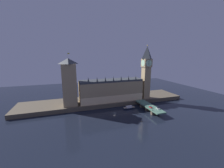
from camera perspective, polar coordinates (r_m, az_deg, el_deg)
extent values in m
plane|color=black|center=(158.40, 1.01, -12.08)|extent=(400.00, 400.00, 0.00)
cube|color=brown|center=(192.28, -2.87, -6.94)|extent=(220.00, 42.00, 5.09)
cube|color=tan|center=(182.06, -0.34, -2.91)|extent=(82.55, 20.62, 25.90)
cube|color=beige|center=(174.87, 0.72, -6.35)|extent=(82.55, 0.20, 9.32)
cube|color=#383D42|center=(179.06, -0.35, 1.48)|extent=(82.55, 18.97, 2.40)
cone|color=#383D42|center=(162.93, -9.80, 1.75)|extent=(2.40, 2.40, 5.70)
cone|color=#383D42|center=(164.74, -6.25, 1.96)|extent=(2.40, 2.40, 5.70)
cone|color=#383D42|center=(167.16, -2.79, 2.15)|extent=(2.40, 2.40, 5.70)
cone|color=#383D42|center=(170.18, 0.56, 2.34)|extent=(2.40, 2.40, 5.70)
cone|color=#383D42|center=(173.76, 3.79, 2.50)|extent=(2.40, 2.40, 5.70)
cone|color=#383D42|center=(177.87, 6.87, 2.65)|extent=(2.40, 2.40, 5.70)
cone|color=#383D42|center=(182.47, 9.81, 2.79)|extent=(2.40, 2.40, 5.70)
cube|color=tan|center=(196.55, 13.79, 0.50)|extent=(9.40, 9.40, 43.75)
cube|color=tan|center=(193.35, 14.19, 8.49)|extent=(11.09, 11.09, 10.97)
cylinder|color=#B7E5B7|center=(188.59, 15.11, 8.37)|extent=(8.73, 0.25, 8.73)
cylinder|color=#B7E5B7|center=(198.15, 13.30, 8.60)|extent=(8.73, 0.25, 8.73)
cylinder|color=#B7E5B7|center=(196.44, 15.60, 8.46)|extent=(0.25, 8.73, 8.73)
cylinder|color=#B7E5B7|center=(190.37, 12.73, 8.51)|extent=(0.25, 8.73, 8.73)
cube|color=black|center=(188.40, 15.16, 8.57)|extent=(0.36, 0.10, 6.55)
pyramid|color=#383D42|center=(193.19, 14.39, 12.56)|extent=(11.09, 11.09, 16.50)
sphere|color=gold|center=(193.61, 14.53, 15.23)|extent=(1.60, 1.60, 1.60)
cube|color=tan|center=(169.74, -17.25, -0.40)|extent=(16.01, 16.01, 49.58)
pyramid|color=#383D42|center=(166.47, -17.83, 9.08)|extent=(16.33, 16.33, 6.48)
cylinder|color=#99999E|center=(166.38, -17.96, 11.23)|extent=(0.24, 0.24, 6.00)
cube|color=gold|center=(166.42, -17.62, 11.97)|extent=(2.00, 0.08, 1.20)
cube|color=#4C7560|center=(170.01, 15.22, -8.86)|extent=(11.42, 46.00, 1.40)
cube|color=brown|center=(162.37, 17.43, -11.13)|extent=(9.70, 3.20, 4.67)
cube|color=brown|center=(171.07, 15.17, -9.81)|extent=(9.70, 3.20, 4.67)
cube|color=brown|center=(180.09, 13.14, -8.62)|extent=(9.70, 3.20, 4.67)
cube|color=red|center=(163.26, 15.76, -9.27)|extent=(1.78, 4.39, 0.85)
cube|color=black|center=(163.03, 15.77, -9.05)|extent=(1.46, 1.98, 0.45)
cylinder|color=black|center=(163.95, 15.23, -9.25)|extent=(0.22, 0.64, 0.64)
cylinder|color=black|center=(164.85, 15.73, -9.16)|extent=(0.22, 0.64, 0.64)
cylinder|color=black|center=(161.85, 15.77, -9.56)|extent=(0.22, 0.64, 0.64)
cylinder|color=black|center=(162.77, 16.27, -9.47)|extent=(0.22, 0.64, 0.64)
cube|color=silver|center=(161.36, 18.50, -9.67)|extent=(1.97, 4.50, 0.92)
cube|color=black|center=(161.12, 18.51, -9.45)|extent=(1.61, 2.03, 0.45)
cylinder|color=black|center=(160.99, 19.06, -9.88)|extent=(0.22, 0.64, 0.64)
cylinder|color=black|center=(159.91, 18.52, -9.99)|extent=(0.22, 0.64, 0.64)
cylinder|color=black|center=(163.04, 18.46, -9.57)|extent=(0.22, 0.64, 0.64)
cylinder|color=black|center=(161.98, 17.93, -9.68)|extent=(0.22, 0.64, 0.64)
cylinder|color=black|center=(156.20, 16.54, -10.34)|extent=(0.28, 0.28, 0.88)
cylinder|color=#47384C|center=(155.91, 16.56, -10.07)|extent=(0.38, 0.38, 0.74)
sphere|color=tan|center=(155.73, 16.57, -9.90)|extent=(0.24, 0.24, 0.24)
cylinder|color=black|center=(177.07, 11.63, -7.48)|extent=(0.28, 0.28, 0.78)
cylinder|color=black|center=(176.84, 11.64, -7.27)|extent=(0.38, 0.38, 0.65)
sphere|color=tan|center=(176.70, 11.65, -7.13)|extent=(0.21, 0.21, 0.21)
cylinder|color=#2D3333|center=(155.50, 16.57, -10.52)|extent=(0.56, 0.56, 0.50)
cylinder|color=#2D3333|center=(154.53, 16.63, -9.59)|extent=(0.18, 0.18, 4.90)
sphere|color=#F9E5A3|center=(153.50, 16.69, -8.54)|extent=(0.60, 0.60, 0.60)
sphere|color=#F9E5A3|center=(153.37, 16.54, -8.69)|extent=(0.44, 0.44, 0.44)
sphere|color=#F9E5A3|center=(153.86, 16.82, -8.64)|extent=(0.44, 0.44, 0.44)
ellipsoid|color=#1E2842|center=(172.01, 7.13, -9.87)|extent=(16.26, 5.08, 1.83)
cube|color=tan|center=(171.71, 7.13, -9.62)|extent=(14.29, 4.11, 0.24)
cube|color=silver|center=(171.34, 7.14, -9.29)|extent=(7.34, 3.05, 1.83)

